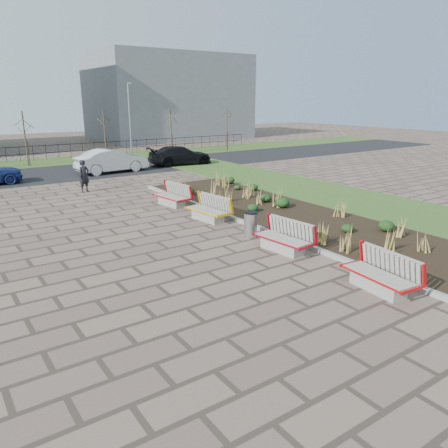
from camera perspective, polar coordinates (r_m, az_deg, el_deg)
ground at (r=11.66m, az=2.32°, el=-8.83°), size 120.00×120.00×0.00m
planting_bed at (r=19.06m, az=8.38°, el=1.18°), size 4.50×18.00×0.10m
planting_curb at (r=17.60m, az=2.80°, el=0.16°), size 0.16×18.00×0.15m
grass_verge_near at (r=22.50m, az=17.32°, el=2.83°), size 5.00×38.00×0.04m
grass_verge_far at (r=37.31m, az=-24.61°, el=7.15°), size 80.00×5.00×0.04m
road at (r=31.48m, az=-22.56°, el=5.95°), size 80.00×7.00×0.02m
bench_a at (r=12.20m, az=19.56°, el=-6.07°), size 1.10×2.18×1.00m
bench_b at (r=14.54m, az=7.63°, el=-1.69°), size 1.10×2.18×1.00m
bench_c at (r=18.08m, az=-2.18°, el=1.99°), size 1.15×2.19×1.00m
bench_d at (r=20.77m, az=-6.91°, el=3.75°), size 1.16×2.20×1.00m
litter_bin at (r=15.93m, az=3.49°, el=-0.12°), size 0.49×0.49×0.93m
pedestrian at (r=24.79m, az=-17.81°, el=5.98°), size 0.74×0.61×1.74m
car_silver at (r=30.91m, az=-14.44°, el=8.02°), size 4.93×2.03×1.59m
car_black at (r=33.62m, az=-5.76°, el=8.90°), size 5.02×2.47×1.41m
tree_c at (r=35.62m, az=-24.53°, el=10.09°), size 1.40×1.40×4.00m
tree_d at (r=37.17m, az=-15.30°, el=11.15°), size 1.40×1.40×4.00m
tree_e at (r=39.57m, az=-6.94°, el=11.87°), size 1.40×1.40×4.00m
tree_f at (r=42.69m, az=0.36°, el=12.28°), size 1.40×1.40×4.00m
lamp_east at (r=37.36m, az=-12.19°, el=12.92°), size 0.24×0.60×6.00m
railing_fence at (r=38.70m, az=-25.13°, el=8.30°), size 44.00×0.10×1.20m
building_grey at (r=56.91m, az=-7.23°, el=16.11°), size 18.00×12.00×10.00m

